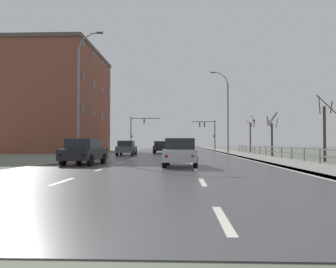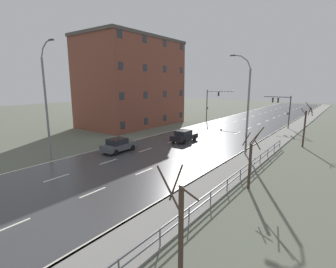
# 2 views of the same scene
# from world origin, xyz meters

# --- Properties ---
(ground_plane) EXTENTS (160.00, 160.00, 0.12)m
(ground_plane) POSITION_xyz_m (0.00, 48.00, -0.06)
(ground_plane) COLOR #5B6051
(road_asphalt_strip) EXTENTS (14.00, 120.00, 0.03)m
(road_asphalt_strip) POSITION_xyz_m (0.00, 60.00, 0.01)
(road_asphalt_strip) COLOR #3D3D3F
(road_asphalt_strip) RESTS_ON ground
(sidewalk_right) EXTENTS (3.00, 120.00, 0.12)m
(sidewalk_right) POSITION_xyz_m (8.43, 60.00, 0.06)
(sidewalk_right) COLOR gray
(sidewalk_right) RESTS_ON ground
(guardrail) EXTENTS (0.07, 38.23, 1.00)m
(guardrail) POSITION_xyz_m (9.85, 25.45, 0.71)
(guardrail) COLOR #515459
(guardrail) RESTS_ON ground
(street_lamp_midground) EXTENTS (2.29, 0.24, 10.46)m
(street_lamp_midground) POSITION_xyz_m (7.46, 39.25, 5.14)
(street_lamp_midground) COLOR slate
(street_lamp_midground) RESTS_ON ground
(street_lamp_left_bank) EXTENTS (2.29, 0.24, 11.38)m
(street_lamp_left_bank) POSITION_xyz_m (-7.47, 26.09, 5.59)
(street_lamp_left_bank) COLOR slate
(street_lamp_left_bank) RESTS_ON ground
(traffic_signal_right) EXTENTS (4.40, 0.36, 5.55)m
(traffic_signal_right) POSITION_xyz_m (6.81, 58.94, 3.80)
(traffic_signal_right) COLOR #38383A
(traffic_signal_right) RESTS_ON ground
(traffic_signal_left) EXTENTS (5.67, 0.36, 6.29)m
(traffic_signal_left) POSITION_xyz_m (-6.86, 59.78, 4.17)
(traffic_signal_left) COLOR #38383A
(traffic_signal_left) RESTS_ON ground
(car_far_right) EXTENTS (1.87, 4.12, 1.57)m
(car_far_right) POSITION_xyz_m (-4.21, 32.08, 0.80)
(car_far_right) COLOR #474C51
(car_far_right) RESTS_ON ground
(car_mid_centre) EXTENTS (1.88, 4.12, 1.57)m
(car_mid_centre) POSITION_xyz_m (-1.05, 40.61, 0.80)
(car_mid_centre) COLOR black
(car_mid_centre) RESTS_ON ground
(brick_building) EXTENTS (11.15, 18.46, 15.41)m
(brick_building) POSITION_xyz_m (-16.59, 47.18, 7.71)
(brick_building) COLOR brown
(brick_building) RESTS_ON ground
(bare_tree_near) EXTENTS (1.34, 1.17, 4.70)m
(bare_tree_near) POSITION_xyz_m (11.77, 20.42, 2.20)
(bare_tree_near) COLOR #423328
(bare_tree_near) RESTS_ON ground
(bare_tree_mid) EXTENTS (1.28, 1.32, 4.59)m
(bare_tree_mid) POSITION_xyz_m (10.86, 30.83, 2.08)
(bare_tree_mid) COLOR #423328
(bare_tree_mid) RESTS_ON ground
(bare_tree_far) EXTENTS (1.27, 1.32, 5.44)m
(bare_tree_far) POSITION_xyz_m (12.00, 46.77, 2.55)
(bare_tree_far) COLOR #423328
(bare_tree_far) RESTS_ON ground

